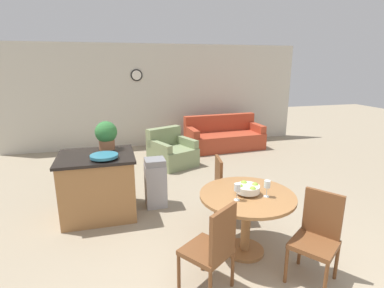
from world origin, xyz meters
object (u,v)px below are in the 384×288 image
object	(u,v)px
teal_bowl	(104,156)
dining_chair_far_side	(226,187)
dining_chair_near_left	(213,246)
armchair	(172,153)
kitchen_island	(98,185)
dining_chair_near_right	(317,234)
wine_glass_left	(237,188)
potted_plant	(106,134)
fruit_bowl	(248,188)
trash_bin	(156,183)
wine_glass_right	(267,185)
dining_table	(247,208)
couch	(224,137)

from	to	relation	value
teal_bowl	dining_chair_far_side	bearing A→B (deg)	-15.07
dining_chair_near_left	armchair	xyz separation A→B (m)	(0.40, 3.93, -0.23)
dining_chair_far_side	kitchen_island	xyz separation A→B (m)	(-1.75, 0.66, -0.04)
dining_chair_near_right	wine_glass_left	xyz separation A→B (m)	(-0.69, 0.48, 0.39)
potted_plant	armchair	size ratio (longest dim) A/B	0.38
dining_chair_near_left	dining_chair_near_right	size ratio (longest dim) A/B	1.00
armchair	potted_plant	bearing A→B (deg)	-151.05
wine_glass_left	armchair	world-z (taller)	wine_glass_left
fruit_bowl	potted_plant	xyz separation A→B (m)	(-1.53, 1.71, 0.34)
dining_chair_near_left	teal_bowl	xyz separation A→B (m)	(-0.98, 1.73, 0.46)
kitchen_island	teal_bowl	bearing A→B (deg)	-61.37
kitchen_island	armchair	distance (m)	2.49
wine_glass_left	armchair	size ratio (longest dim) A/B	0.17
teal_bowl	armchair	world-z (taller)	teal_bowl
dining_chair_far_side	trash_bin	bearing A→B (deg)	-119.19
wine_glass_right	armchair	world-z (taller)	wine_glass_right
dining_table	dining_chair_near_right	xyz separation A→B (m)	(0.51, -0.59, -0.07)
potted_plant	dining_chair_near_left	bearing A→B (deg)	-67.01
dining_chair_near_right	trash_bin	size ratio (longest dim) A/B	1.21
wine_glass_left	dining_chair_far_side	bearing A→B (deg)	75.19
kitchen_island	dining_table	bearing A→B (deg)	-40.37
wine_glass_right	teal_bowl	bearing A→B (deg)	142.59
wine_glass_right	trash_bin	distance (m)	1.98
wine_glass_left	trash_bin	distance (m)	1.82
dining_chair_far_side	couch	xyz separation A→B (m)	(1.36, 3.58, -0.22)
kitchen_island	potted_plant	distance (m)	0.76
dining_chair_near_left	teal_bowl	distance (m)	2.04
kitchen_island	trash_bin	world-z (taller)	kitchen_island
dining_table	wine_glass_left	size ratio (longest dim) A/B	5.68
kitchen_island	trash_bin	size ratio (longest dim) A/B	1.38
dining_chair_far_side	couch	world-z (taller)	dining_chair_far_side
dining_chair_near_right	potted_plant	world-z (taller)	potted_plant
dining_chair_near_left	potted_plant	world-z (taller)	potted_plant
potted_plant	armchair	xyz separation A→B (m)	(1.34, 1.71, -0.89)
wine_glass_right	teal_bowl	xyz separation A→B (m)	(-1.75, 1.34, 0.08)
fruit_bowl	teal_bowl	size ratio (longest dim) A/B	0.72
wine_glass_left	kitchen_island	xyz separation A→B (m)	(-1.51, 1.55, -0.43)
wine_glass_right	fruit_bowl	bearing A→B (deg)	145.69
dining_chair_near_left	dining_chair_near_right	distance (m)	1.11
dining_chair_far_side	teal_bowl	distance (m)	1.75
teal_bowl	armchair	bearing A→B (deg)	57.92
fruit_bowl	dining_chair_near_left	bearing A→B (deg)	-139.07
wine_glass_left	potted_plant	distance (m)	2.28
wine_glass_left	couch	size ratio (longest dim) A/B	0.09
fruit_bowl	trash_bin	distance (m)	1.78
dining_chair_near_left	dining_chair_far_side	xyz separation A→B (m)	(0.65, 1.29, 0.00)
dining_chair_near_left	wine_glass_right	world-z (taller)	wine_glass_right
wine_glass_right	teal_bowl	size ratio (longest dim) A/B	0.51
dining_chair_far_side	dining_table	bearing A→B (deg)	5.71
dining_chair_near_right	couch	size ratio (longest dim) A/B	0.46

